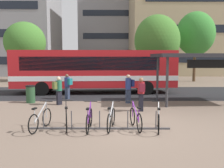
{
  "coord_description": "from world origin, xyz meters",
  "views": [
    {
      "loc": [
        -0.71,
        -8.98,
        2.64
      ],
      "look_at": [
        -0.61,
        4.06,
        1.23
      ],
      "focal_mm": 38.67,
      "sensor_mm": 36.0,
      "label": 1
    }
  ],
  "objects_px": {
    "commuter_maroon_pack_1": "(141,92)",
    "trash_bin": "(31,94)",
    "city_bus": "(96,70)",
    "commuter_olive_pack_2": "(58,89)",
    "transit_shelter": "(211,57)",
    "parked_bicycle_silver_0": "(41,120)",
    "street_tree_2": "(195,34)",
    "parked_bicycle_silver_3": "(111,119)",
    "street_tree_1": "(157,41)",
    "parked_bicycle_black_1": "(66,119)",
    "commuter_teal_pack_0": "(68,85)",
    "parked_bicycle_white_5": "(158,120)",
    "commuter_navy_pack_3": "(129,87)",
    "street_tree_0": "(25,42)",
    "parked_bicycle_purple_2": "(89,120)",
    "parked_bicycle_purple_4": "(136,119)"
  },
  "relations": [
    {
      "from": "commuter_maroon_pack_1",
      "to": "trash_bin",
      "type": "xyz_separation_m",
      "value": [
        -6.26,
        2.37,
        -0.45
      ]
    },
    {
      "from": "city_bus",
      "to": "commuter_olive_pack_2",
      "type": "relative_size",
      "value": 7.59
    },
    {
      "from": "transit_shelter",
      "to": "commuter_maroon_pack_1",
      "type": "relative_size",
      "value": 3.91
    },
    {
      "from": "city_bus",
      "to": "parked_bicycle_silver_0",
      "type": "relative_size",
      "value": 7.15
    },
    {
      "from": "street_tree_2",
      "to": "parked_bicycle_silver_3",
      "type": "bearing_deg",
      "value": -117.2
    },
    {
      "from": "trash_bin",
      "to": "street_tree_1",
      "type": "bearing_deg",
      "value": 47.32
    },
    {
      "from": "parked_bicycle_black_1",
      "to": "commuter_teal_pack_0",
      "type": "relative_size",
      "value": 1.05
    },
    {
      "from": "parked_bicycle_black_1",
      "to": "street_tree_2",
      "type": "bearing_deg",
      "value": -42.05
    },
    {
      "from": "transit_shelter",
      "to": "commuter_maroon_pack_1",
      "type": "bearing_deg",
      "value": -155.87
    },
    {
      "from": "parked_bicycle_white_5",
      "to": "commuter_navy_pack_3",
      "type": "bearing_deg",
      "value": 17.77
    },
    {
      "from": "parked_bicycle_white_5",
      "to": "commuter_teal_pack_0",
      "type": "distance_m",
      "value": 8.15
    },
    {
      "from": "commuter_olive_pack_2",
      "to": "street_tree_0",
      "type": "xyz_separation_m",
      "value": [
        -6.6,
        13.88,
        3.49
      ]
    },
    {
      "from": "city_bus",
      "to": "commuter_olive_pack_2",
      "type": "height_order",
      "value": "city_bus"
    },
    {
      "from": "parked_bicycle_silver_3",
      "to": "trash_bin",
      "type": "xyz_separation_m",
      "value": [
        -4.76,
        5.43,
        0.13
      ]
    },
    {
      "from": "city_bus",
      "to": "commuter_olive_pack_2",
      "type": "xyz_separation_m",
      "value": [
        -1.84,
        -4.75,
        -0.86
      ]
    },
    {
      "from": "parked_bicycle_white_5",
      "to": "transit_shelter",
      "type": "distance_m",
      "value": 7.08
    },
    {
      "from": "commuter_olive_pack_2",
      "to": "parked_bicycle_silver_0",
      "type": "bearing_deg",
      "value": -126.86
    },
    {
      "from": "commuter_olive_pack_2",
      "to": "street_tree_1",
      "type": "xyz_separation_m",
      "value": [
        7.62,
        10.89,
        3.46
      ]
    },
    {
      "from": "parked_bicycle_silver_3",
      "to": "transit_shelter",
      "type": "xyz_separation_m",
      "value": [
        5.79,
        5.2,
        2.31
      ]
    },
    {
      "from": "commuter_navy_pack_3",
      "to": "parked_bicycle_silver_0",
      "type": "bearing_deg",
      "value": 32.4
    },
    {
      "from": "parked_bicycle_black_1",
      "to": "parked_bicycle_white_5",
      "type": "bearing_deg",
      "value": -104.11
    },
    {
      "from": "parked_bicycle_silver_3",
      "to": "commuter_maroon_pack_1",
      "type": "xyz_separation_m",
      "value": [
        1.5,
        3.06,
        0.59
      ]
    },
    {
      "from": "parked_bicycle_black_1",
      "to": "commuter_maroon_pack_1",
      "type": "height_order",
      "value": "commuter_maroon_pack_1"
    },
    {
      "from": "parked_bicycle_black_1",
      "to": "commuter_teal_pack_0",
      "type": "distance_m",
      "value": 6.69
    },
    {
      "from": "parked_bicycle_black_1",
      "to": "street_tree_2",
      "type": "relative_size",
      "value": 0.22
    },
    {
      "from": "parked_bicycle_silver_0",
      "to": "transit_shelter",
      "type": "distance_m",
      "value": 10.16
    },
    {
      "from": "city_bus",
      "to": "parked_bicycle_black_1",
      "type": "relative_size",
      "value": 7.13
    },
    {
      "from": "parked_bicycle_silver_0",
      "to": "commuter_olive_pack_2",
      "type": "distance_m",
      "value": 4.85
    },
    {
      "from": "street_tree_0",
      "to": "trash_bin",
      "type": "bearing_deg",
      "value": -70.02
    },
    {
      "from": "parked_bicycle_silver_0",
      "to": "commuter_teal_pack_0",
      "type": "relative_size",
      "value": 1.05
    },
    {
      "from": "commuter_navy_pack_3",
      "to": "street_tree_0",
      "type": "relative_size",
      "value": 0.25
    },
    {
      "from": "parked_bicycle_purple_2",
      "to": "trash_bin",
      "type": "height_order",
      "value": "trash_bin"
    },
    {
      "from": "parked_bicycle_purple_2",
      "to": "transit_shelter",
      "type": "bearing_deg",
      "value": -49.4
    },
    {
      "from": "commuter_maroon_pack_1",
      "to": "street_tree_1",
      "type": "distance_m",
      "value": 13.42
    },
    {
      "from": "commuter_olive_pack_2",
      "to": "street_tree_1",
      "type": "bearing_deg",
      "value": 13.88
    },
    {
      "from": "parked_bicycle_silver_0",
      "to": "commuter_maroon_pack_1",
      "type": "relative_size",
      "value": 1.01
    },
    {
      "from": "parked_bicycle_purple_4",
      "to": "commuter_navy_pack_3",
      "type": "distance_m",
      "value": 5.25
    },
    {
      "from": "city_bus",
      "to": "parked_bicycle_white_5",
      "type": "distance_m",
      "value": 10.14
    },
    {
      "from": "commuter_olive_pack_2",
      "to": "street_tree_0",
      "type": "distance_m",
      "value": 15.76
    },
    {
      "from": "transit_shelter",
      "to": "street_tree_1",
      "type": "xyz_separation_m",
      "value": [
        -1.13,
        10.45,
        1.68
      ]
    },
    {
      "from": "city_bus",
      "to": "parked_bicycle_purple_2",
      "type": "xyz_separation_m",
      "value": [
        0.32,
        -9.59,
        -1.39
      ]
    },
    {
      "from": "parked_bicycle_silver_3",
      "to": "parked_bicycle_white_5",
      "type": "bearing_deg",
      "value": -84.63
    },
    {
      "from": "commuter_maroon_pack_1",
      "to": "commuter_navy_pack_3",
      "type": "distance_m",
      "value": 2.26
    },
    {
      "from": "parked_bicycle_black_1",
      "to": "street_tree_1",
      "type": "xyz_separation_m",
      "value": [
        6.34,
        15.57,
        4.0
      ]
    },
    {
      "from": "trash_bin",
      "to": "street_tree_0",
      "type": "relative_size",
      "value": 0.15
    },
    {
      "from": "parked_bicycle_silver_3",
      "to": "parked_bicycle_purple_2",
      "type": "bearing_deg",
      "value": 105.22
    },
    {
      "from": "parked_bicycle_black_1",
      "to": "transit_shelter",
      "type": "relative_size",
      "value": 0.26
    },
    {
      "from": "parked_bicycle_purple_2",
      "to": "commuter_maroon_pack_1",
      "type": "distance_m",
      "value": 3.94
    },
    {
      "from": "parked_bicycle_silver_0",
      "to": "parked_bicycle_black_1",
      "type": "bearing_deg",
      "value": -70.51
    },
    {
      "from": "street_tree_0",
      "to": "street_tree_2",
      "type": "bearing_deg",
      "value": -0.6
    }
  ]
}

